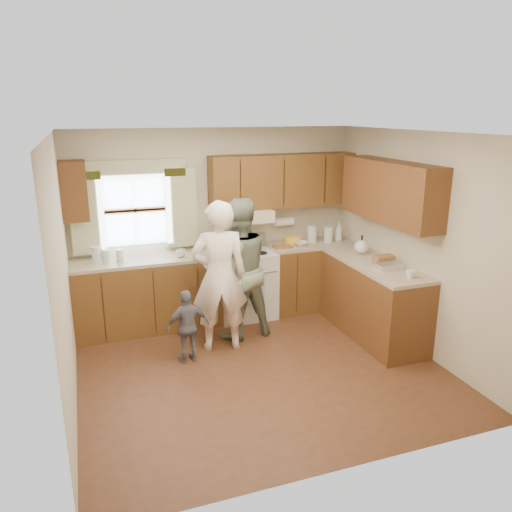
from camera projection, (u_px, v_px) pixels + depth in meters
name	position (u px, v px, depth m)	size (l,w,h in m)	color
room	(260.00, 258.00, 5.12)	(3.80, 3.80, 3.80)	#4A2A17
kitchen_fixtures	(276.00, 262.00, 6.41)	(3.80, 2.25, 2.15)	#452A0E
stove	(245.00, 283.00, 6.74)	(0.76, 0.67, 1.07)	silver
woman_left	(219.00, 277.00, 5.68)	(0.65, 0.42, 1.77)	white
woman_right	(238.00, 269.00, 6.01)	(0.84, 0.66, 1.73)	#203A23
child	(188.00, 326.00, 5.49)	(0.49, 0.20, 0.84)	slate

